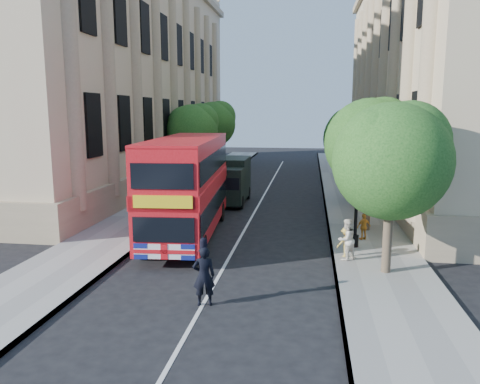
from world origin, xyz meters
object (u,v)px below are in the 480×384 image
at_px(double_decker_bus, 188,184).
at_px(police_constable, 204,276).
at_px(box_van, 230,182).
at_px(woman_pedestrian, 346,239).
at_px(lamp_post, 357,190).

bearing_deg(double_decker_bus, police_constable, -76.34).
height_order(box_van, police_constable, box_van).
relative_size(police_constable, woman_pedestrian, 1.15).
bearing_deg(police_constable, double_decker_bus, -87.27).
distance_m(lamp_post, woman_pedestrian, 2.46).
xyz_separation_m(lamp_post, double_decker_bus, (-7.39, 0.93, -0.06)).
relative_size(box_van, woman_pedestrian, 3.09).
xyz_separation_m(double_decker_bus, box_van, (0.59, 8.03, -1.09)).
height_order(box_van, woman_pedestrian, box_van).
relative_size(box_van, police_constable, 2.70).
xyz_separation_m(police_constable, woman_pedestrian, (4.46, 4.67, 0.00)).
distance_m(double_decker_bus, police_constable, 7.94).
height_order(lamp_post, police_constable, lamp_post).
bearing_deg(lamp_post, police_constable, -127.41).
relative_size(lamp_post, woman_pedestrian, 3.25).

